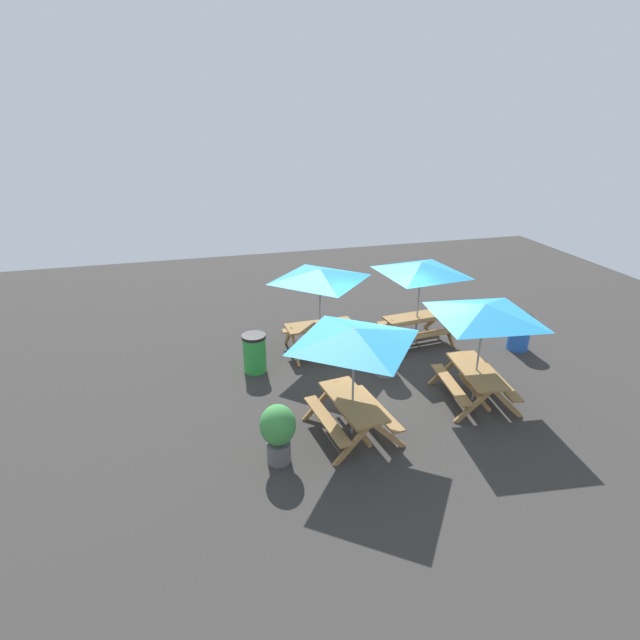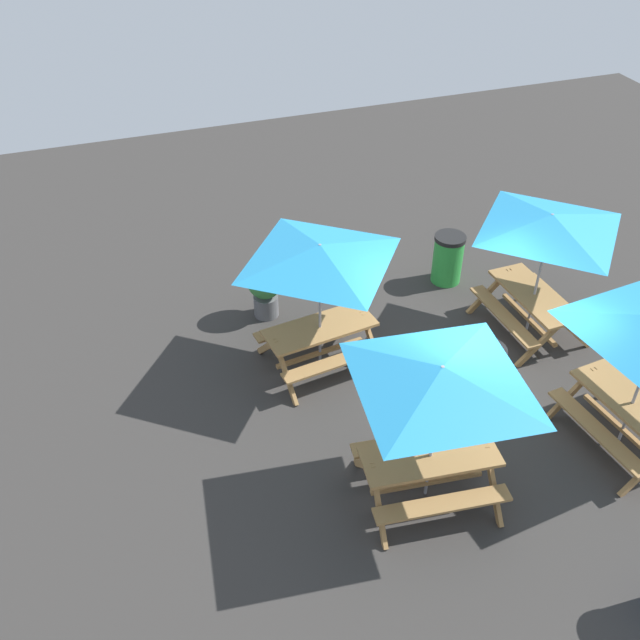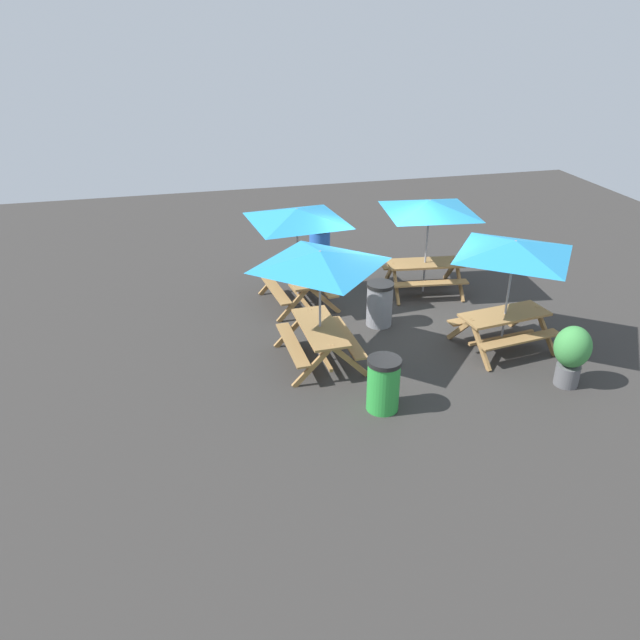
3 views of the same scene
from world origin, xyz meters
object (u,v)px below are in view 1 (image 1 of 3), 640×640
object	(u,v)px
trash_bin_gray	(387,356)
potted_plant_0	(278,430)
trash_bin_blue	(519,332)
picnic_table_1	(484,318)
trash_bin_green	(255,353)
picnic_table_3	(421,274)
picnic_table_2	(320,281)
picnic_table_0	(354,344)

from	to	relation	value
trash_bin_gray	potted_plant_0	distance (m)	4.08
trash_bin_blue	picnic_table_1	bearing A→B (deg)	-141.85
picnic_table_1	trash_bin_green	xyz separation A→B (m)	(-4.51, 2.60, -1.49)
picnic_table_3	potted_plant_0	distance (m)	6.31
trash_bin_gray	trash_bin_green	bearing A→B (deg)	162.48
picnic_table_2	potted_plant_0	size ratio (longest dim) A/B	1.98
picnic_table_2	trash_bin_green	size ratio (longest dim) A/B	2.38
picnic_table_3	trash_bin_green	xyz separation A→B (m)	(-4.56, -0.52, -1.49)
picnic_table_0	picnic_table_3	world-z (taller)	same
trash_bin_blue	picnic_table_0	bearing A→B (deg)	-156.02
potted_plant_0	picnic_table_1	bearing A→B (deg)	11.75
picnic_table_3	picnic_table_1	bearing A→B (deg)	-97.14
picnic_table_1	trash_bin_gray	distance (m)	2.63
picnic_table_1	picnic_table_3	distance (m)	3.12
picnic_table_1	trash_bin_blue	bearing A→B (deg)	-45.17
picnic_table_0	trash_bin_gray	distance (m)	3.02
picnic_table_3	trash_bin_green	distance (m)	4.83
picnic_table_1	trash_bin_gray	world-z (taller)	picnic_table_1
trash_bin_gray	trash_bin_blue	world-z (taller)	same
picnic_table_3	trash_bin_gray	bearing A→B (deg)	-141.05
trash_bin_blue	picnic_table_3	bearing A→B (deg)	155.60
picnic_table_1	potted_plant_0	size ratio (longest dim) A/B	2.38
picnic_table_1	trash_bin_blue	world-z (taller)	picnic_table_1
picnic_table_1	picnic_table_2	distance (m)	4.21
picnic_table_3	trash_bin_green	bearing A→B (deg)	-179.71
picnic_table_0	picnic_table_1	size ratio (longest dim) A/B	0.83
picnic_table_2	trash_bin_gray	world-z (taller)	picnic_table_2
trash_bin_green	potted_plant_0	distance (m)	3.56
trash_bin_blue	potted_plant_0	size ratio (longest dim) A/B	0.83
picnic_table_1	potted_plant_0	distance (m)	4.86
picnic_table_1	trash_bin_blue	xyz separation A→B (m)	(2.53, 1.99, -1.49)
picnic_table_0	trash_bin_blue	xyz separation A→B (m)	(5.54, 2.47, -1.49)
trash_bin_gray	potted_plant_0	size ratio (longest dim) A/B	0.83
trash_bin_gray	picnic_table_0	bearing A→B (deg)	-126.91
picnic_table_2	trash_bin_gray	size ratio (longest dim) A/B	2.38
trash_bin_green	potted_plant_0	size ratio (longest dim) A/B	0.83
trash_bin_blue	trash_bin_green	bearing A→B (deg)	175.08
picnic_table_0	picnic_table_1	xyz separation A→B (m)	(3.01, 0.48, 0.00)
trash_bin_green	trash_bin_gray	world-z (taller)	same
picnic_table_0	picnic_table_2	xyz separation A→B (m)	(0.34, 3.74, 0.00)
picnic_table_2	trash_bin_blue	xyz separation A→B (m)	(5.21, -1.27, -1.49)
picnic_table_0	trash_bin_green	xyz separation A→B (m)	(-1.50, 3.07, -1.49)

